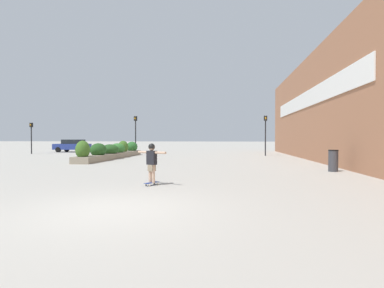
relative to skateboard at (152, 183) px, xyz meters
name	(u,v)px	position (x,y,z in m)	size (l,w,h in m)	color
ground_plane	(113,210)	(0.00, -3.47, -0.07)	(300.00, 300.00, 0.00)	#ADA89E
building_wall_right	(329,102)	(8.79, 9.57, 3.79)	(0.67, 37.96, 7.71)	#9E6647
planter_box	(113,152)	(-6.50, 12.99, 0.47)	(1.35, 11.14, 1.46)	gray
skateboard	(152,183)	(0.00, 0.00, 0.00)	(0.44, 0.61, 0.10)	navy
skateboarder	(152,159)	(0.00, 0.00, 0.83)	(1.12, 0.66, 1.32)	tan
trash_bin	(333,161)	(7.59, 5.15, 0.46)	(0.46, 0.46, 1.05)	#38383D
car_leftmost	(365,146)	(16.74, 22.91, 0.73)	(4.21, 1.85, 1.50)	black
car_center_left	(72,145)	(-15.44, 23.22, 0.70)	(3.85, 2.06, 1.46)	navy
traffic_light_left	(136,129)	(-6.32, 18.37, 2.47)	(0.28, 0.30, 3.76)	black
traffic_light_right	(265,129)	(6.01, 18.01, 2.41)	(0.28, 0.30, 3.66)	black
traffic_light_far_left	(31,132)	(-17.43, 18.67, 2.13)	(0.28, 0.30, 3.20)	black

